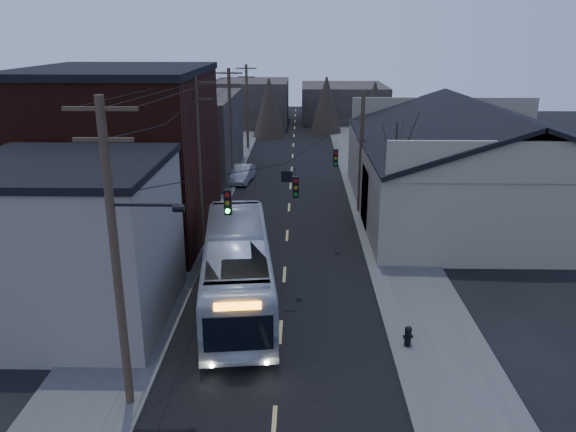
% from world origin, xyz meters
% --- Properties ---
extents(road_surface, '(9.00, 110.00, 0.02)m').
position_xyz_m(road_surface, '(0.00, 30.00, 0.01)').
color(road_surface, black).
rests_on(road_surface, ground).
extents(sidewalk_left, '(4.00, 110.00, 0.12)m').
position_xyz_m(sidewalk_left, '(-6.50, 30.00, 0.06)').
color(sidewalk_left, '#474744').
rests_on(sidewalk_left, ground).
extents(sidewalk_right, '(4.00, 110.00, 0.12)m').
position_xyz_m(sidewalk_right, '(6.50, 30.00, 0.06)').
color(sidewalk_right, '#474744').
rests_on(sidewalk_right, ground).
extents(building_clapboard, '(8.00, 8.00, 7.00)m').
position_xyz_m(building_clapboard, '(-9.00, 9.00, 3.50)').
color(building_clapboard, gray).
rests_on(building_clapboard, ground).
extents(building_brick, '(10.00, 12.00, 10.00)m').
position_xyz_m(building_brick, '(-10.00, 20.00, 5.00)').
color(building_brick, black).
rests_on(building_brick, ground).
extents(building_left_far, '(9.00, 14.00, 7.00)m').
position_xyz_m(building_left_far, '(-9.50, 36.00, 3.50)').
color(building_left_far, '#2D2724').
rests_on(building_left_far, ground).
extents(warehouse, '(16.16, 20.60, 7.73)m').
position_xyz_m(warehouse, '(13.00, 25.00, 2.70)').
color(warehouse, gray).
rests_on(warehouse, ground).
extents(building_far_left, '(10.00, 12.00, 6.00)m').
position_xyz_m(building_far_left, '(-6.00, 65.00, 3.00)').
color(building_far_left, '#2D2724').
rests_on(building_far_left, ground).
extents(building_far_right, '(12.00, 14.00, 5.00)m').
position_xyz_m(building_far_right, '(7.00, 70.00, 2.50)').
color(building_far_right, '#2D2724').
rests_on(building_far_right, ground).
extents(bare_tree, '(0.40, 0.40, 7.20)m').
position_xyz_m(bare_tree, '(6.50, 20.00, 3.60)').
color(bare_tree, black).
rests_on(bare_tree, ground).
extents(utility_lines, '(11.24, 45.28, 10.50)m').
position_xyz_m(utility_lines, '(-3.11, 24.14, 4.95)').
color(utility_lines, '#382B1E').
rests_on(utility_lines, ground).
extents(bus, '(4.38, 12.86, 3.51)m').
position_xyz_m(bus, '(-2.12, 10.87, 1.76)').
color(bus, '#B6BCC3').
rests_on(bus, ground).
extents(parked_car, '(2.02, 4.52, 1.44)m').
position_xyz_m(parked_car, '(-4.18, 33.32, 0.72)').
color(parked_car, '#9B9EA2').
rests_on(parked_car, ground).
extents(fire_hydrant, '(0.41, 0.29, 0.86)m').
position_xyz_m(fire_hydrant, '(5.20, 6.87, 0.58)').
color(fire_hydrant, black).
rests_on(fire_hydrant, sidewalk_right).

